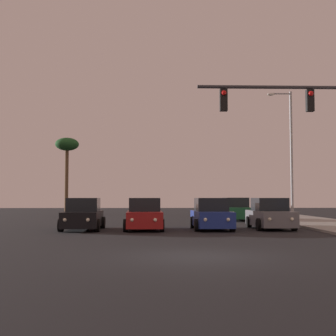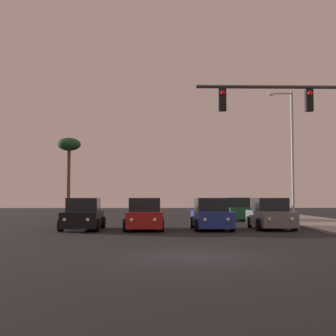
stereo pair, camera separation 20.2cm
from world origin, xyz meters
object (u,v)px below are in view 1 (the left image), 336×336
(car_blue, at_px, (211,215))
(street_lamp, at_px, (290,148))
(traffic_light_mast, at_px, (321,124))
(palm_tree_far, at_px, (67,148))
(car_grey, at_px, (270,215))
(car_red, at_px, (144,215))
(car_black, at_px, (83,215))
(car_green, at_px, (236,210))

(car_blue, xyz_separation_m, street_lamp, (6.40, 7.33, 4.36))
(traffic_light_mast, distance_m, palm_tree_far, 33.10)
(car_grey, relative_size, car_red, 1.00)
(street_lamp, relative_size, palm_tree_far, 1.16)
(car_blue, xyz_separation_m, car_red, (-3.55, -0.11, 0.00))
(car_black, xyz_separation_m, street_lamp, (13.19, 7.30, 4.36))
(car_black, relative_size, street_lamp, 0.48)
(car_blue, height_order, street_lamp, street_lamp)
(car_blue, distance_m, traffic_light_mast, 8.20)
(car_black, bearing_deg, car_blue, 178.17)
(car_green, distance_m, car_grey, 9.19)
(car_red, xyz_separation_m, car_black, (-3.24, 0.14, 0.00))
(car_grey, xyz_separation_m, car_red, (-6.79, -0.49, 0.00))
(car_blue, xyz_separation_m, car_grey, (3.24, 0.38, 0.00))
(car_red, distance_m, car_black, 3.24)
(car_green, relative_size, car_red, 1.00)
(car_blue, relative_size, car_red, 1.00)
(car_green, height_order, car_grey, same)
(car_red, bearing_deg, traffic_light_mast, 139.19)
(car_black, xyz_separation_m, traffic_light_mast, (10.56, -6.14, 3.96))
(car_grey, bearing_deg, car_blue, 5.43)
(car_red, bearing_deg, car_blue, -179.70)
(car_grey, height_order, car_black, same)
(car_blue, distance_m, car_grey, 3.26)
(palm_tree_far, bearing_deg, street_lamp, -40.39)
(car_blue, bearing_deg, car_grey, -174.86)
(car_grey, height_order, palm_tree_far, palm_tree_far)
(car_blue, bearing_deg, traffic_light_mast, 120.10)
(street_lamp, bearing_deg, car_red, -143.21)
(traffic_light_mast, height_order, street_lamp, street_lamp)
(car_grey, xyz_separation_m, street_lamp, (3.16, 6.94, 4.36))
(car_red, bearing_deg, street_lamp, -144.71)
(car_black, height_order, palm_tree_far, palm_tree_far)
(car_blue, bearing_deg, street_lamp, -132.72)
(car_red, height_order, car_black, same)
(street_lamp, distance_m, palm_tree_far, 24.16)
(car_red, xyz_separation_m, palm_tree_far, (-8.41, 23.06, 5.97))
(palm_tree_far, bearing_deg, car_red, -69.96)
(traffic_light_mast, bearing_deg, car_grey, 94.73)
(car_blue, distance_m, car_black, 6.79)
(car_blue, distance_m, car_red, 3.55)
(car_grey, relative_size, street_lamp, 0.48)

